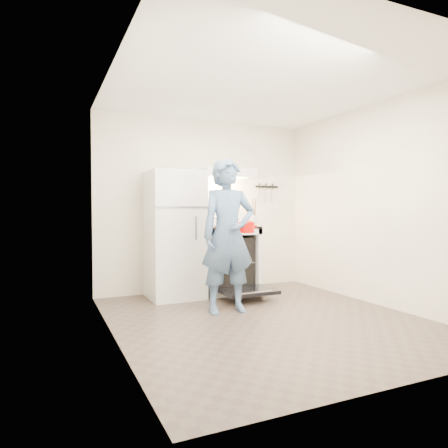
{
  "coord_description": "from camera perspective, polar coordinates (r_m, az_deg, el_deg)",
  "views": [
    {
      "loc": [
        -2.18,
        -3.71,
        1.18
      ],
      "look_at": [
        -0.05,
        1.0,
        1.0
      ],
      "focal_mm": 32.0,
      "sensor_mm": 36.0,
      "label": 1
    }
  ],
  "objects": [
    {
      "name": "person",
      "position": [
        4.59,
        0.6,
        -1.7
      ],
      "size": [
        0.67,
        0.46,
        1.77
      ],
      "primitive_type": "imported",
      "rotation": [
        0.0,
        0.0,
        -0.06
      ],
      "color": "#324865",
      "rests_on": "floor"
    },
    {
      "name": "range_hood",
      "position": [
        5.81,
        0.28,
        7.23
      ],
      "size": [
        0.76,
        0.5,
        0.12
      ],
      "primitive_type": "cube",
      "color": "silver",
      "rests_on": "back_wall"
    },
    {
      "name": "floor",
      "position": [
        4.46,
        6.05,
        -13.36
      ],
      "size": [
        3.6,
        3.6,
        0.0
      ],
      "primitive_type": "plane",
      "color": "#4B3F35",
      "rests_on": "ground"
    },
    {
      "name": "utensil_jar",
      "position": [
        5.68,
        4.37,
        0.63
      ],
      "size": [
        0.1,
        0.1,
        0.13
      ],
      "primitive_type": "cylinder",
      "rotation": [
        0.0,
        0.0,
        -0.09
      ],
      "color": "silver",
      "rests_on": "cooktop"
    },
    {
      "name": "dutch_oven",
      "position": [
        4.98,
        2.93,
        -0.57
      ],
      "size": [
        0.33,
        0.26,
        0.22
      ],
      "primitive_type": null,
      "color": "#E90501",
      "rests_on": "person"
    },
    {
      "name": "refrigerator",
      "position": [
        5.41,
        -7.1,
        -1.52
      ],
      "size": [
        0.7,
        0.7,
        1.7
      ],
      "primitive_type": "cube",
      "color": "silver",
      "rests_on": "floor"
    },
    {
      "name": "pizza_stone",
      "position": [
        5.8,
        0.06,
        -5.19
      ],
      "size": [
        0.32,
        0.32,
        0.02
      ],
      "primitive_type": "cylinder",
      "color": "#977754",
      "rests_on": "oven_rack"
    },
    {
      "name": "back_wall",
      "position": [
        5.92,
        -2.75,
        2.67
      ],
      "size": [
        3.2,
        0.02,
        2.5
      ],
      "primitive_type": "cube",
      "color": "white",
      "rests_on": "ground"
    },
    {
      "name": "knife_strip",
      "position": [
        6.38,
        6.14,
        5.31
      ],
      "size": [
        0.4,
        0.02,
        0.03
      ],
      "primitive_type": "cube",
      "color": "black",
      "rests_on": "back_wall"
    },
    {
      "name": "stove_body",
      "position": [
        5.76,
        0.59,
        -5.19
      ],
      "size": [
        0.76,
        0.65,
        0.92
      ],
      "primitive_type": "cube",
      "color": "silver",
      "rests_on": "floor"
    },
    {
      "name": "backsplash",
      "position": [
        5.98,
        -0.55,
        0.75
      ],
      "size": [
        0.76,
        0.07,
        0.2
      ],
      "primitive_type": "cube",
      "color": "silver",
      "rests_on": "cooktop"
    },
    {
      "name": "oven_rack",
      "position": [
        5.76,
        0.59,
        -5.38
      ],
      "size": [
        0.6,
        0.52,
        0.01
      ],
      "primitive_type": "cube",
      "color": "slate",
      "rests_on": "stove_body"
    },
    {
      "name": "tea_kettle",
      "position": [
        5.7,
        -2.26,
        0.96
      ],
      "size": [
        0.21,
        0.17,
        0.25
      ],
      "primitive_type": null,
      "color": "silver",
      "rests_on": "cooktop"
    },
    {
      "name": "cooktop",
      "position": [
        5.72,
        0.6,
        -0.46
      ],
      "size": [
        0.76,
        0.65,
        0.03
      ],
      "primitive_type": "cube",
      "color": "black",
      "rests_on": "stove_body"
    },
    {
      "name": "oven_door",
      "position": [
        5.29,
        3.35,
        -9.52
      ],
      "size": [
        0.7,
        0.54,
        0.04
      ],
      "primitive_type": "cube",
      "color": "black",
      "rests_on": "floor"
    }
  ]
}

